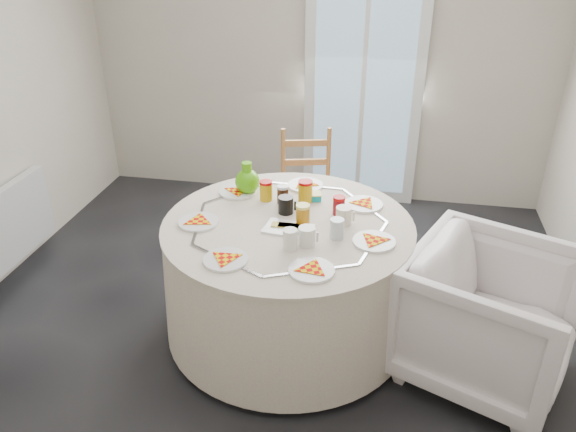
% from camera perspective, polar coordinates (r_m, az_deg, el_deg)
% --- Properties ---
extents(floor, '(4.00, 4.00, 0.00)m').
position_cam_1_polar(floor, '(3.68, -1.79, -10.77)').
color(floor, black).
rests_on(floor, ground).
extents(wall_back, '(4.00, 0.02, 2.60)m').
position_cam_1_polar(wall_back, '(4.94, 3.10, 16.24)').
color(wall_back, '#BCB5A3').
rests_on(wall_back, floor).
extents(glass_door, '(1.00, 0.08, 2.10)m').
position_cam_1_polar(glass_door, '(4.92, 7.69, 12.98)').
color(glass_door, silver).
rests_on(glass_door, floor).
extents(radiator, '(0.07, 1.00, 0.55)m').
position_cam_1_polar(radiator, '(4.40, -26.80, -1.19)').
color(radiator, silver).
rests_on(radiator, floor).
extents(table, '(1.49, 1.49, 0.76)m').
position_cam_1_polar(table, '(3.42, 0.00, -6.30)').
color(table, beige).
rests_on(table, floor).
extents(wooden_chair, '(0.49, 0.48, 0.92)m').
position_cam_1_polar(wooden_chair, '(4.28, 1.99, 2.61)').
color(wooden_chair, '#C0713D').
rests_on(wooden_chair, floor).
extents(armchair, '(1.04, 1.07, 0.86)m').
position_cam_1_polar(armchair, '(3.28, 19.74, -9.61)').
color(armchair, silver).
rests_on(armchair, floor).
extents(place_settings, '(1.40, 1.40, 0.02)m').
position_cam_1_polar(place_settings, '(3.22, 0.00, -0.47)').
color(place_settings, silver).
rests_on(place_settings, table).
extents(jar_cluster, '(0.58, 0.38, 0.15)m').
position_cam_1_polar(jar_cluster, '(3.38, 1.20, 1.96)').
color(jar_cluster, '#A47B16').
rests_on(jar_cluster, table).
extents(butter_tub, '(0.13, 0.11, 0.05)m').
position_cam_1_polar(butter_tub, '(3.48, 2.43, 2.12)').
color(butter_tub, '#07909B').
rests_on(butter_tub, table).
extents(green_pitcher, '(0.20, 0.20, 0.20)m').
position_cam_1_polar(green_pitcher, '(3.54, -4.17, 4.08)').
color(green_pitcher, '#49AB0B').
rests_on(green_pitcher, table).
extents(cheese_platter, '(0.29, 0.21, 0.03)m').
position_cam_1_polar(cheese_platter, '(3.15, 0.04, -1.11)').
color(cheese_platter, white).
rests_on(cheese_platter, table).
extents(mugs_glasses, '(0.81, 0.81, 0.13)m').
position_cam_1_polar(mugs_glasses, '(3.18, 2.55, -0.02)').
color(mugs_glasses, gray).
rests_on(mugs_glasses, table).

